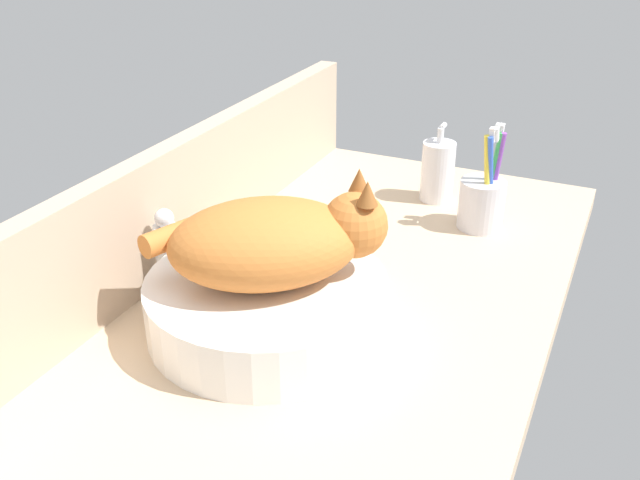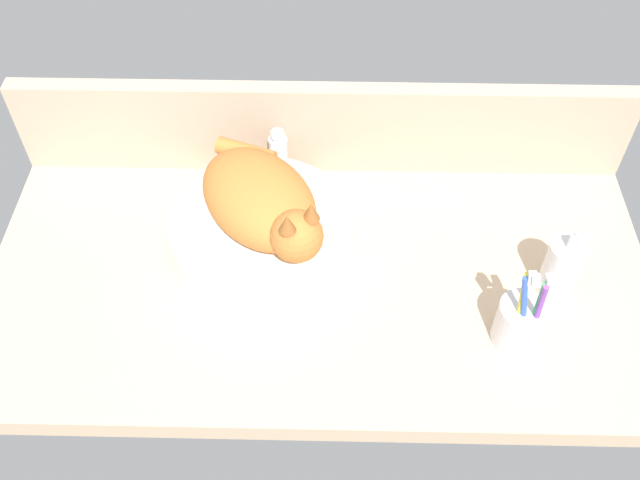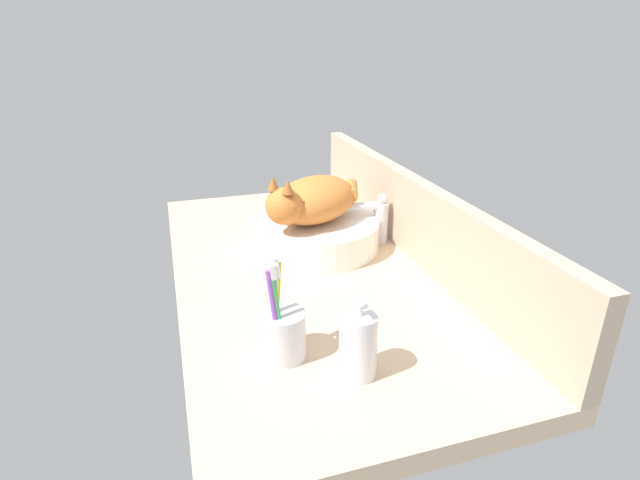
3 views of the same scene
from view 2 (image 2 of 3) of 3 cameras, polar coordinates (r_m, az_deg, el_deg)
name	(u,v)px [view 2 (image 2 of 3)]	position (r cm, az deg, el deg)	size (l,w,h in cm)	color
ground_plane	(319,280)	(129.07, -0.05, -3.23)	(118.27, 59.81, 4.00)	#D1B28E
backsplash_panel	(322,128)	(139.78, 0.20, 8.95)	(118.27, 3.60, 19.46)	tan
sink_basin	(262,234)	(128.87, -4.66, 0.51)	(32.60, 32.60, 7.54)	white
cat	(263,202)	(121.03, -4.57, 3.07)	(28.38, 30.22, 14.00)	#CC7533
faucet	(277,158)	(137.36, -3.42, 6.60)	(4.10, 11.86, 13.60)	silver
soap_dispenser	(561,268)	(127.64, 18.71, -2.14)	(6.19, 6.19, 14.64)	silver
toothbrush_cup	(520,322)	(119.91, 15.73, -6.32)	(7.89, 7.89, 18.71)	silver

